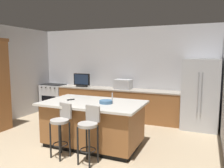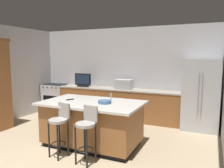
{
  "view_description": "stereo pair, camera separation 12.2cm",
  "coord_description": "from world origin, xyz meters",
  "px_view_note": "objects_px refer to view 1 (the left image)",
  "views": [
    {
      "loc": [
        2.41,
        -2.18,
        1.86
      ],
      "look_at": [
        0.24,
        2.95,
        1.17
      ],
      "focal_mm": 36.15,
      "sensor_mm": 36.0,
      "label": 1
    },
    {
      "loc": [
        2.53,
        -2.13,
        1.86
      ],
      "look_at": [
        0.24,
        2.95,
        1.17
      ],
      "focal_mm": 36.15,
      "sensor_mm": 36.0,
      "label": 2
    }
  ],
  "objects_px": {
    "tv_monitor": "(82,81)",
    "fruit_bowl": "(106,102)",
    "bar_stool_left": "(61,125)",
    "kitchen_island": "(93,123)",
    "range_oven": "(54,98)",
    "microwave": "(123,84)",
    "bar_stool_right": "(89,129)",
    "tv_remote": "(71,100)",
    "refrigerator": "(200,94)"
  },
  "relations": [
    {
      "from": "tv_monitor",
      "to": "bar_stool_right",
      "type": "relative_size",
      "value": 0.55
    },
    {
      "from": "fruit_bowl",
      "to": "tv_monitor",
      "type": "bearing_deg",
      "value": 130.57
    },
    {
      "from": "range_oven",
      "to": "fruit_bowl",
      "type": "height_order",
      "value": "fruit_bowl"
    },
    {
      "from": "bar_stool_right",
      "to": "microwave",
      "type": "bearing_deg",
      "value": 106.91
    },
    {
      "from": "microwave",
      "to": "fruit_bowl",
      "type": "bearing_deg",
      "value": -78.99
    },
    {
      "from": "tv_monitor",
      "to": "tv_remote",
      "type": "height_order",
      "value": "tv_monitor"
    },
    {
      "from": "range_oven",
      "to": "tv_remote",
      "type": "distance_m",
      "value": 2.99
    },
    {
      "from": "fruit_bowl",
      "to": "bar_stool_left",
      "type": "bearing_deg",
      "value": -129.95
    },
    {
      "from": "fruit_bowl",
      "to": "refrigerator",
      "type": "bearing_deg",
      "value": 50.6
    },
    {
      "from": "tv_monitor",
      "to": "bar_stool_right",
      "type": "distance_m",
      "value": 3.38
    },
    {
      "from": "range_oven",
      "to": "microwave",
      "type": "bearing_deg",
      "value": 0.03
    },
    {
      "from": "kitchen_island",
      "to": "bar_stool_left",
      "type": "distance_m",
      "value": 0.79
    },
    {
      "from": "range_oven",
      "to": "bar_stool_left",
      "type": "distance_m",
      "value": 3.67
    },
    {
      "from": "kitchen_island",
      "to": "range_oven",
      "type": "bearing_deg",
      "value": 140.9
    },
    {
      "from": "kitchen_island",
      "to": "refrigerator",
      "type": "distance_m",
      "value": 2.89
    },
    {
      "from": "bar_stool_left",
      "to": "bar_stool_right",
      "type": "relative_size",
      "value": 0.99
    },
    {
      "from": "bar_stool_right",
      "to": "fruit_bowl",
      "type": "xyz_separation_m",
      "value": [
        -0.01,
        0.73,
        0.35
      ]
    },
    {
      "from": "refrigerator",
      "to": "range_oven",
      "type": "bearing_deg",
      "value": 179.09
    },
    {
      "from": "range_oven",
      "to": "tv_monitor",
      "type": "distance_m",
      "value": 1.28
    },
    {
      "from": "bar_stool_left",
      "to": "tv_remote",
      "type": "xyz_separation_m",
      "value": [
        -0.26,
        0.72,
        0.33
      ]
    },
    {
      "from": "range_oven",
      "to": "microwave",
      "type": "distance_m",
      "value": 2.55
    },
    {
      "from": "bar_stool_left",
      "to": "bar_stool_right",
      "type": "bearing_deg",
      "value": 10.16
    },
    {
      "from": "tv_monitor",
      "to": "fruit_bowl",
      "type": "relative_size",
      "value": 2.07
    },
    {
      "from": "refrigerator",
      "to": "tv_monitor",
      "type": "bearing_deg",
      "value": 179.64
    },
    {
      "from": "tv_monitor",
      "to": "bar_stool_left",
      "type": "distance_m",
      "value": 3.08
    },
    {
      "from": "fruit_bowl",
      "to": "tv_remote",
      "type": "height_order",
      "value": "fruit_bowl"
    },
    {
      "from": "fruit_bowl",
      "to": "tv_remote",
      "type": "bearing_deg",
      "value": 178.53
    },
    {
      "from": "range_oven",
      "to": "bar_stool_left",
      "type": "relative_size",
      "value": 0.93
    },
    {
      "from": "bar_stool_left",
      "to": "kitchen_island",
      "type": "bearing_deg",
      "value": 82.1
    },
    {
      "from": "range_oven",
      "to": "bar_stool_right",
      "type": "bearing_deg",
      "value": -44.6
    },
    {
      "from": "microwave",
      "to": "bar_stool_left",
      "type": "xyz_separation_m",
      "value": [
        -0.17,
        -2.84,
        -0.44
      ]
    },
    {
      "from": "kitchen_island",
      "to": "fruit_bowl",
      "type": "distance_m",
      "value": 0.57
    },
    {
      "from": "microwave",
      "to": "kitchen_island",
      "type": "bearing_deg",
      "value": -87.05
    },
    {
      "from": "bar_stool_left",
      "to": "tv_monitor",
      "type": "bearing_deg",
      "value": 126.25
    },
    {
      "from": "kitchen_island",
      "to": "tv_remote",
      "type": "distance_m",
      "value": 0.71
    },
    {
      "from": "refrigerator",
      "to": "kitchen_island",
      "type": "bearing_deg",
      "value": -134.58
    },
    {
      "from": "refrigerator",
      "to": "tv_remote",
      "type": "relative_size",
      "value": 10.56
    },
    {
      "from": "microwave",
      "to": "tv_monitor",
      "type": "height_order",
      "value": "tv_monitor"
    },
    {
      "from": "tv_monitor",
      "to": "fruit_bowl",
      "type": "bearing_deg",
      "value": -49.43
    },
    {
      "from": "range_oven",
      "to": "bar_stool_left",
      "type": "height_order",
      "value": "bar_stool_left"
    },
    {
      "from": "tv_monitor",
      "to": "tv_remote",
      "type": "xyz_separation_m",
      "value": [
        0.95,
        -2.07,
        -0.16
      ]
    },
    {
      "from": "bar_stool_left",
      "to": "bar_stool_right",
      "type": "height_order",
      "value": "bar_stool_right"
    },
    {
      "from": "range_oven",
      "to": "microwave",
      "type": "xyz_separation_m",
      "value": [
        2.49,
        0.0,
        0.58
      ]
    },
    {
      "from": "refrigerator",
      "to": "bar_stool_right",
      "type": "distance_m",
      "value": 3.28
    },
    {
      "from": "kitchen_island",
      "to": "bar_stool_left",
      "type": "height_order",
      "value": "bar_stool_left"
    },
    {
      "from": "refrigerator",
      "to": "bar_stool_left",
      "type": "distance_m",
      "value": 3.6
    },
    {
      "from": "tv_monitor",
      "to": "fruit_bowl",
      "type": "distance_m",
      "value": 2.76
    },
    {
      "from": "kitchen_island",
      "to": "fruit_bowl",
      "type": "xyz_separation_m",
      "value": [
        0.31,
        -0.03,
        0.48
      ]
    },
    {
      "from": "refrigerator",
      "to": "bar_stool_left",
      "type": "bearing_deg",
      "value": -129.54
    },
    {
      "from": "refrigerator",
      "to": "range_oven",
      "type": "height_order",
      "value": "refrigerator"
    }
  ]
}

